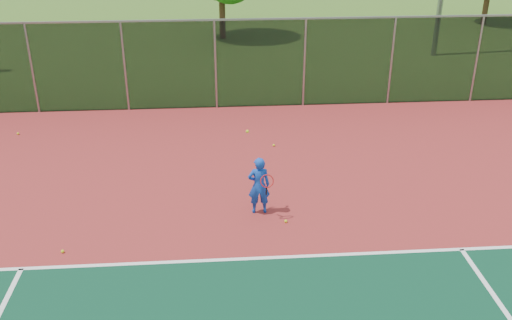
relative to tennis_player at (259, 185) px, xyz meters
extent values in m
cube|color=maroon|center=(2.11, -2.86, -0.71)|extent=(30.00, 20.00, 0.02)
cube|color=white|center=(4.11, -1.86, -0.69)|extent=(22.00, 0.10, 0.00)
cube|color=black|center=(2.11, 7.14, 0.80)|extent=(30.00, 0.04, 3.00)
cube|color=gray|center=(2.11, 7.14, 2.30)|extent=(30.00, 0.06, 0.06)
imported|color=#1241B1|center=(0.00, 0.00, 0.00)|extent=(0.52, 0.35, 1.40)
cylinder|color=black|center=(0.15, -0.25, -0.02)|extent=(0.03, 0.15, 0.27)
torus|color=#A51414|center=(0.15, -0.35, 0.28)|extent=(0.30, 0.13, 0.29)
sphere|color=yellow|center=(-0.25, 0.10, 1.30)|extent=(0.07, 0.07, 0.07)
sphere|color=yellow|center=(-7.01, 5.17, -0.67)|extent=(0.07, 0.07, 0.07)
sphere|color=yellow|center=(-4.20, -1.35, -0.67)|extent=(0.07, 0.07, 0.07)
sphere|color=yellow|center=(0.74, 3.71, -0.67)|extent=(0.07, 0.07, 0.07)
sphere|color=yellow|center=(0.57, -0.52, -0.67)|extent=(0.07, 0.07, 0.07)
cylinder|color=#3C2215|center=(-0.45, 17.29, 0.40)|extent=(0.30, 0.30, 2.25)
cylinder|color=#3C2215|center=(14.16, 19.57, 0.20)|extent=(0.30, 0.30, 1.85)
camera|label=1|loc=(-0.93, -11.46, 6.13)|focal=40.00mm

